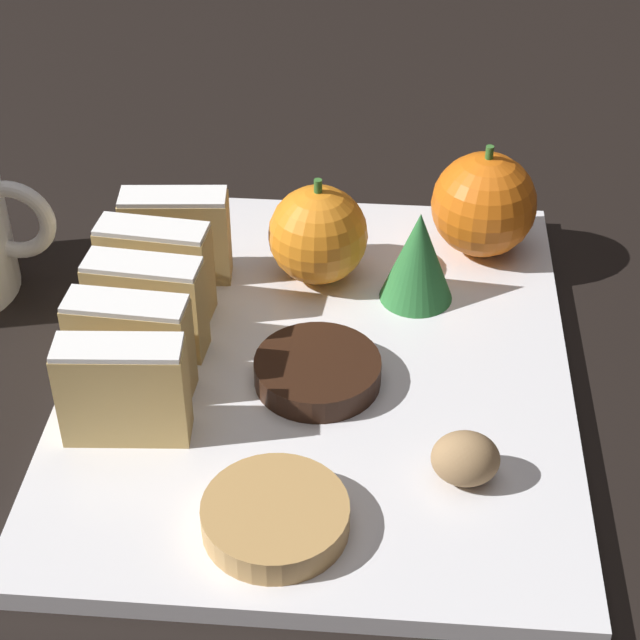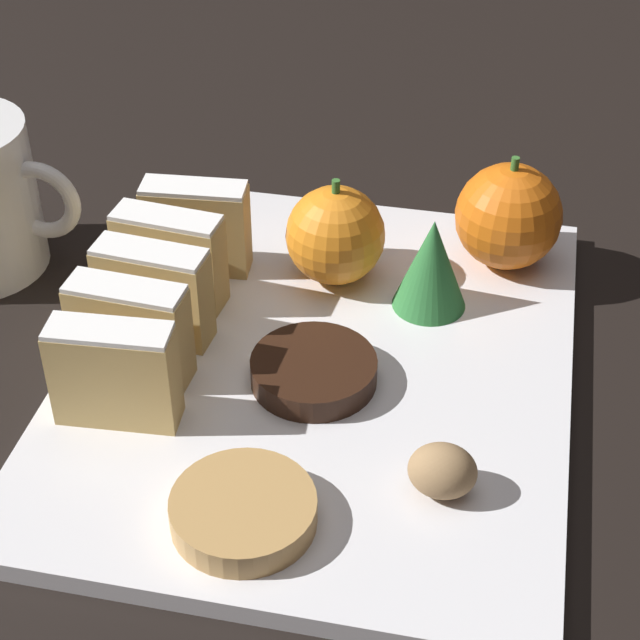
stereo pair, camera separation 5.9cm
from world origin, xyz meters
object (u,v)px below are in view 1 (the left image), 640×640
Objects in this scene: orange_far at (484,204)px; walnut at (465,459)px; chocolate_cookie at (320,371)px; orange_near at (318,235)px.

orange_far reaches higher than walnut.
walnut reaches higher than chocolate_cookie.
walnut is at bearing -94.33° from orange_far.
orange_near is at bearing 95.14° from chocolate_cookie.
orange_far is (0.10, 0.04, 0.00)m from orange_near.
orange_near is 0.19m from walnut.
orange_near is 0.93× the size of orange_far.
orange_far is 1.07× the size of chocolate_cookie.
orange_far reaches higher than orange_near.
chocolate_cookie is (0.01, -0.10, -0.02)m from orange_near.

